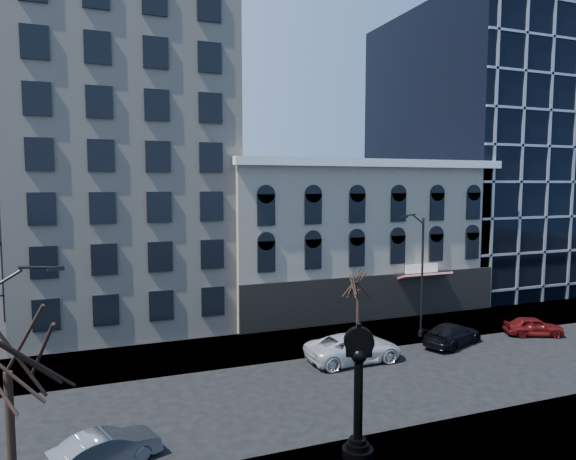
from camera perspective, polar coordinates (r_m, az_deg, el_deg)
name	(u,v)px	position (r m, az deg, el deg)	size (l,w,h in m)	color
ground	(279,399)	(26.75, -1.00, -18.23)	(160.00, 160.00, 0.00)	black
sidewalk_far	(237,349)	(33.88, -5.73, -13.03)	(160.00, 6.00, 0.12)	gray
cream_tower	(119,69)	(42.94, -18.24, 16.59)	(15.90, 15.40, 42.50)	beige
victorian_row	(348,238)	(44.21, 6.64, -0.89)	(22.60, 11.19, 12.50)	gray
glass_office	(493,152)	(59.79, 21.83, 8.02)	(20.00, 20.15, 28.00)	black
street_clock	(358,396)	(20.77, 7.81, -17.83)	(1.20, 1.20, 5.30)	black
street_lamp_near	(11,327)	(17.92, -28.39, -9.48)	(2.09, 0.64, 8.15)	black
street_lamp_far	(417,243)	(35.57, 14.10, -1.38)	(2.21, 0.78, 8.67)	black
bare_tree_near	(6,330)	(16.12, -28.88, -9.75)	(5.02, 5.02, 8.62)	#302018
bare_tree_far	(358,280)	(35.52, 7.82, -5.48)	(3.07, 3.07, 5.27)	#302018
car_near_b	(106,449)	(22.08, -19.54, -21.93)	(1.40, 4.03, 1.33)	#595B60
car_far_a	(354,348)	(31.74, 7.34, -12.87)	(2.71, 5.89, 1.64)	silver
car_far_b	(452,334)	(36.19, 17.79, -10.97)	(2.01, 4.95, 1.44)	black
car_far_c	(533,326)	(40.42, 25.62, -9.62)	(1.57, 3.90, 1.33)	maroon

